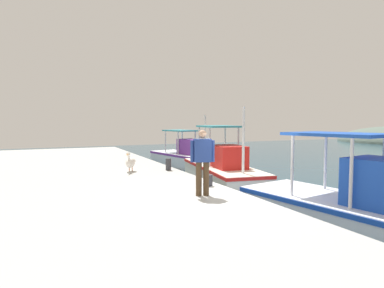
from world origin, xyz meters
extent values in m
cube|color=#B2B2AD|center=(0.00, -5.00, 0.40)|extent=(36.00, 10.00, 0.80)
cube|color=white|center=(-10.54, 2.84, 0.42)|extent=(5.81, 2.79, 0.83)
cube|color=#723399|center=(-10.54, 2.84, 0.75)|extent=(5.85, 2.84, 0.12)
cube|color=#723399|center=(-9.85, 2.97, 1.29)|extent=(1.73, 1.36, 0.91)
cylinder|color=silver|center=(-11.65, 1.99, 1.51)|extent=(0.08, 0.08, 1.36)
cylinder|color=silver|center=(-11.88, 3.25, 1.51)|extent=(0.08, 0.08, 1.36)
cylinder|color=silver|center=(-10.17, 2.26, 1.51)|extent=(0.08, 0.08, 1.36)
cylinder|color=silver|center=(-10.40, 3.52, 1.51)|extent=(0.08, 0.08, 1.36)
cube|color=teal|center=(-11.03, 2.75, 2.24)|extent=(2.46, 1.73, 0.08)
cylinder|color=silver|center=(-8.48, 3.22, 2.00)|extent=(0.10, 0.10, 2.34)
torus|color=orange|center=(-9.85, 3.58, 1.29)|extent=(0.55, 0.19, 0.54)
cube|color=silver|center=(-4.54, 2.03, 0.44)|extent=(6.28, 2.89, 0.88)
cube|color=red|center=(-4.54, 2.03, 0.80)|extent=(6.32, 2.94, 0.12)
cube|color=red|center=(-3.79, 1.90, 1.34)|extent=(1.86, 1.41, 0.93)
cylinder|color=silver|center=(-5.99, 1.61, 1.71)|extent=(0.08, 0.08, 1.66)
cylinder|color=silver|center=(-5.76, 2.92, 1.71)|extent=(0.08, 0.08, 1.66)
cylinder|color=silver|center=(-4.38, 1.33, 1.71)|extent=(0.08, 0.08, 1.66)
cylinder|color=silver|center=(-4.15, 2.64, 1.71)|extent=(0.08, 0.08, 1.66)
cube|color=teal|center=(-5.07, 2.12, 2.58)|extent=(2.65, 1.79, 0.08)
cylinder|color=silver|center=(-2.30, 1.64, 2.11)|extent=(0.10, 0.10, 2.48)
cube|color=white|center=(2.25, 1.92, 0.41)|extent=(6.25, 3.11, 0.82)
cube|color=#1947B7|center=(2.25, 1.92, 0.74)|extent=(6.30, 3.15, 0.12)
cylinder|color=silver|center=(1.04, 0.95, 1.62)|extent=(0.08, 0.08, 1.61)
cylinder|color=silver|center=(0.79, 2.44, 1.62)|extent=(0.08, 0.08, 1.61)
cylinder|color=silver|center=(2.64, 1.22, 1.62)|extent=(0.08, 0.08, 1.61)
cylinder|color=silver|center=(2.39, 2.70, 1.62)|extent=(0.08, 0.08, 1.61)
cube|color=#1E4CB2|center=(1.71, 1.83, 2.47)|extent=(2.65, 1.96, 0.08)
cylinder|color=tan|center=(-5.02, -1.98, 0.91)|extent=(0.04, 0.04, 0.22)
cylinder|color=tan|center=(-4.96, -1.88, 0.91)|extent=(0.04, 0.04, 0.22)
ellipsoid|color=white|center=(-4.95, -1.95, 1.16)|extent=(0.71, 0.60, 0.40)
ellipsoid|color=silver|center=(-4.99, -1.93, 1.22)|extent=(0.65, 0.59, 0.28)
cylinder|color=white|center=(-4.78, -2.05, 1.38)|extent=(0.21, 0.17, 0.27)
sphere|color=white|center=(-4.71, -2.09, 1.54)|extent=(0.22, 0.22, 0.16)
cone|color=#F2B272|center=(-4.54, -2.19, 1.52)|extent=(0.30, 0.21, 0.07)
cylinder|color=#4C3823|center=(-0.03, -1.30, 1.26)|extent=(0.16, 0.16, 0.92)
cylinder|color=#4C3823|center=(0.03, -1.11, 1.26)|extent=(0.16, 0.16, 0.92)
cube|color=navy|center=(0.00, -1.21, 2.02)|extent=(0.36, 0.51, 0.61)
cylinder|color=navy|center=(-0.08, -1.47, 2.00)|extent=(0.10, 0.10, 0.58)
cylinder|color=navy|center=(0.09, -0.94, 2.00)|extent=(0.10, 0.10, 0.58)
sphere|color=tan|center=(0.00, -1.21, 2.46)|extent=(0.22, 0.22, 0.22)
cylinder|color=#333338|center=(-4.63, -0.45, 1.04)|extent=(0.22, 0.22, 0.49)
cylinder|color=#333338|center=(-1.10, -0.45, 0.98)|extent=(0.27, 0.27, 0.35)
camera|label=1|loc=(7.59, -5.02, 2.79)|focal=29.85mm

